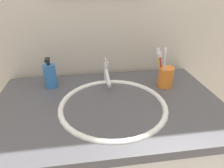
# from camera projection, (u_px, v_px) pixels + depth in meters

# --- Properties ---
(tiled_wall_back) EXTENTS (2.22, 0.04, 2.40)m
(tiled_wall_back) POSITION_uv_depth(u_px,v_px,m) (99.00, 6.00, 1.03)
(tiled_wall_back) COLOR beige
(tiled_wall_back) RESTS_ON ground
(vanity_counter) EXTENTS (1.02, 0.63, 0.83)m
(vanity_counter) POSITION_uv_depth(u_px,v_px,m) (109.00, 167.00, 1.08)
(vanity_counter) COLOR silver
(vanity_counter) RESTS_ON ground
(sink_basin) EXTENTS (0.47, 0.47, 0.11)m
(sink_basin) POSITION_uv_depth(u_px,v_px,m) (113.00, 112.00, 0.88)
(sink_basin) COLOR white
(sink_basin) RESTS_ON vanity_counter
(faucet) EXTENTS (0.02, 0.17, 0.12)m
(faucet) POSITION_uv_depth(u_px,v_px,m) (107.00, 74.00, 1.03)
(faucet) COLOR silver
(faucet) RESTS_ON sink_basin
(toothbrush_cup) EXTENTS (0.07, 0.07, 0.10)m
(toothbrush_cup) POSITION_uv_depth(u_px,v_px,m) (166.00, 77.00, 1.00)
(toothbrush_cup) COLOR orange
(toothbrush_cup) RESTS_ON vanity_counter
(toothbrush_red) EXTENTS (0.04, 0.01, 0.18)m
(toothbrush_red) POSITION_uv_depth(u_px,v_px,m) (161.00, 67.00, 0.98)
(toothbrush_red) COLOR red
(toothbrush_red) RESTS_ON toothbrush_cup
(toothbrush_white) EXTENTS (0.03, 0.04, 0.21)m
(toothbrush_white) POSITION_uv_depth(u_px,v_px,m) (164.00, 66.00, 0.94)
(toothbrush_white) COLOR white
(toothbrush_white) RESTS_ON toothbrush_cup
(toothbrush_yellow) EXTENTS (0.04, 0.01, 0.17)m
(toothbrush_yellow) POSITION_uv_depth(u_px,v_px,m) (159.00, 67.00, 0.99)
(toothbrush_yellow) COLOR yellow
(toothbrush_yellow) RESTS_ON toothbrush_cup
(toothbrush_blue) EXTENTS (0.05, 0.05, 0.19)m
(toothbrush_blue) POSITION_uv_depth(u_px,v_px,m) (160.00, 65.00, 0.99)
(toothbrush_blue) COLOR blue
(toothbrush_blue) RESTS_ON toothbrush_cup
(soap_dispenser) EXTENTS (0.06, 0.06, 0.16)m
(soap_dispenser) POSITION_uv_depth(u_px,v_px,m) (50.00, 75.00, 0.99)
(soap_dispenser) COLOR #3372BF
(soap_dispenser) RESTS_ON vanity_counter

